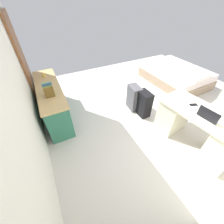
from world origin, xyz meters
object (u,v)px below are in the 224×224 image
object	(u,v)px
laptop	(209,116)
computer_mouse	(194,108)
bed	(175,75)
suitcase_spare_grey	(134,98)
suitcase_black	(144,104)
office_chair	(223,110)
credenza	(53,102)
figurine_small	(44,74)
desk	(196,128)
cell_phone_by_mouse	(194,105)

from	to	relation	value
laptop	computer_mouse	xyz separation A→B (m)	(0.26, -0.01, -0.03)
bed	suitcase_spare_grey	distance (m)	2.00
bed	suitcase_spare_grey	size ratio (longest dim) A/B	3.16
bed	suitcase_black	bearing A→B (deg)	113.97
office_chair	computer_mouse	world-z (taller)	office_chair
credenza	figurine_small	bearing A→B (deg)	0.17
bed	computer_mouse	distance (m)	2.45
suitcase_black	desk	bearing A→B (deg)	-162.59
credenza	suitcase_spare_grey	bearing A→B (deg)	-108.81
suitcase_black	figurine_small	size ratio (longest dim) A/B	5.54
office_chair	suitcase_black	world-z (taller)	office_chair
computer_mouse	suitcase_spare_grey	bearing A→B (deg)	8.07
credenza	suitcase_black	size ratio (longest dim) A/B	2.96
office_chair	bed	world-z (taller)	office_chair
office_chair	laptop	world-z (taller)	laptop
credenza	figurine_small	size ratio (longest dim) A/B	16.36
office_chair	figurine_small	xyz separation A→B (m)	(2.46, 3.09, 0.41)
bed	computer_mouse	bearing A→B (deg)	138.29
desk	bed	xyz separation A→B (m)	(1.94, -1.52, -0.15)
office_chair	suitcase_black	distance (m)	1.61
laptop	figurine_small	bearing A→B (deg)	38.64
office_chair	suitcase_black	bearing A→B (deg)	49.92
office_chair	cell_phone_by_mouse	size ratio (longest dim) A/B	6.91
computer_mouse	cell_phone_by_mouse	world-z (taller)	computer_mouse
office_chair	figurine_small	size ratio (longest dim) A/B	8.55
office_chair	credenza	size ratio (longest dim) A/B	0.52
credenza	cell_phone_by_mouse	size ratio (longest dim) A/B	13.24
desk	office_chair	size ratio (longest dim) A/B	1.60
suitcase_spare_grey	figurine_small	size ratio (longest dim) A/B	5.60
figurine_small	suitcase_spare_grey	bearing A→B (deg)	-122.09
desk	cell_phone_by_mouse	xyz separation A→B (m)	(0.24, -0.02, 0.36)
credenza	figurine_small	distance (m)	0.68
cell_phone_by_mouse	suitcase_spare_grey	bearing A→B (deg)	39.17
desk	laptop	xyz separation A→B (m)	(-0.11, 0.08, 0.41)
credenza	computer_mouse	bearing A→B (deg)	-131.36
office_chair	computer_mouse	xyz separation A→B (m)	(0.08, 0.97, 0.35)
suitcase_black	cell_phone_by_mouse	world-z (taller)	cell_phone_by_mouse
desk	computer_mouse	bearing A→B (deg)	23.75
office_chair	laptop	bearing A→B (deg)	100.80
laptop	figurine_small	world-z (taller)	laptop
bed	figurine_small	bearing A→B (deg)	80.90
suitcase_spare_grey	cell_phone_by_mouse	bearing A→B (deg)	-154.62
credenza	figurine_small	xyz separation A→B (m)	(0.51, 0.00, 0.44)
credenza	suitcase_spare_grey	world-z (taller)	credenza
cell_phone_by_mouse	bed	bearing A→B (deg)	-22.11
laptop	credenza	bearing A→B (deg)	44.74
office_chair	bed	distance (m)	1.97
suitcase_black	cell_phone_by_mouse	xyz separation A→B (m)	(-0.88, -0.36, 0.45)
computer_mouse	figurine_small	bearing A→B (deg)	34.92
credenza	laptop	bearing A→B (deg)	-135.26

